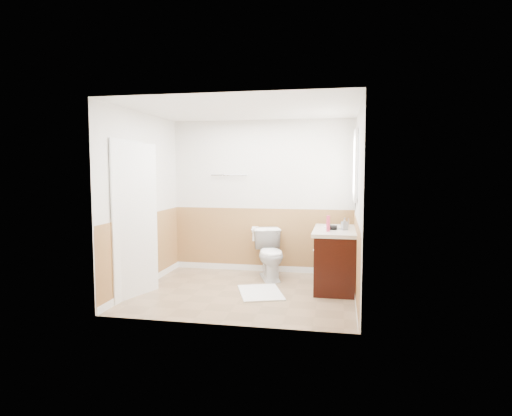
% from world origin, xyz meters
% --- Properties ---
extents(floor, '(3.00, 3.00, 0.00)m').
position_xyz_m(floor, '(0.00, 0.00, 0.00)').
color(floor, '#8C7051').
rests_on(floor, ground).
extents(ceiling, '(3.00, 3.00, 0.00)m').
position_xyz_m(ceiling, '(0.00, 0.00, 2.50)').
color(ceiling, white).
rests_on(ceiling, floor).
extents(wall_back, '(3.00, 0.00, 3.00)m').
position_xyz_m(wall_back, '(0.00, 1.30, 1.25)').
color(wall_back, silver).
rests_on(wall_back, floor).
extents(wall_front, '(3.00, 0.00, 3.00)m').
position_xyz_m(wall_front, '(0.00, -1.30, 1.25)').
color(wall_front, silver).
rests_on(wall_front, floor).
extents(wall_left, '(0.00, 3.00, 3.00)m').
position_xyz_m(wall_left, '(-1.50, 0.00, 1.25)').
color(wall_left, silver).
rests_on(wall_left, floor).
extents(wall_right, '(0.00, 3.00, 3.00)m').
position_xyz_m(wall_right, '(1.50, 0.00, 1.25)').
color(wall_right, silver).
rests_on(wall_right, floor).
extents(wainscot_back, '(3.00, 0.00, 3.00)m').
position_xyz_m(wainscot_back, '(0.00, 1.29, 0.50)').
color(wainscot_back, '#AE7D45').
rests_on(wainscot_back, floor).
extents(wainscot_front, '(3.00, 0.00, 3.00)m').
position_xyz_m(wainscot_front, '(0.00, -1.29, 0.50)').
color(wainscot_front, '#AE7D45').
rests_on(wainscot_front, floor).
extents(wainscot_left, '(0.00, 2.60, 2.60)m').
position_xyz_m(wainscot_left, '(-1.49, 0.00, 0.50)').
color(wainscot_left, '#AE7D45').
rests_on(wainscot_left, floor).
extents(wainscot_right, '(0.00, 2.60, 2.60)m').
position_xyz_m(wainscot_right, '(1.49, 0.00, 0.50)').
color(wainscot_right, '#AE7D45').
rests_on(wainscot_right, floor).
extents(toilet, '(0.65, 0.84, 0.76)m').
position_xyz_m(toilet, '(0.22, 0.83, 0.38)').
color(toilet, white).
rests_on(toilet, floor).
extents(bath_mat, '(0.78, 0.94, 0.02)m').
position_xyz_m(bath_mat, '(0.22, -0.02, 0.01)').
color(bath_mat, white).
rests_on(bath_mat, floor).
extents(vanity_cabinet, '(0.55, 1.10, 0.80)m').
position_xyz_m(vanity_cabinet, '(1.21, 0.46, 0.40)').
color(vanity_cabinet, black).
rests_on(vanity_cabinet, floor).
extents(vanity_knob_left, '(0.03, 0.03, 0.03)m').
position_xyz_m(vanity_knob_left, '(0.91, 0.36, 0.55)').
color(vanity_knob_left, silver).
rests_on(vanity_knob_left, vanity_cabinet).
extents(vanity_knob_right, '(0.03, 0.03, 0.03)m').
position_xyz_m(vanity_knob_right, '(0.91, 0.56, 0.55)').
color(vanity_knob_right, white).
rests_on(vanity_knob_right, vanity_cabinet).
extents(countertop, '(0.60, 1.15, 0.05)m').
position_xyz_m(countertop, '(1.20, 0.46, 0.83)').
color(countertop, beige).
rests_on(countertop, vanity_cabinet).
extents(sink_basin, '(0.36, 0.36, 0.02)m').
position_xyz_m(sink_basin, '(1.21, 0.61, 0.86)').
color(sink_basin, silver).
rests_on(sink_basin, countertop).
extents(faucet, '(0.02, 0.02, 0.14)m').
position_xyz_m(faucet, '(1.39, 0.61, 0.92)').
color(faucet, silver).
rests_on(faucet, countertop).
extents(lotion_bottle, '(0.05, 0.05, 0.22)m').
position_xyz_m(lotion_bottle, '(1.11, 0.19, 0.96)').
color(lotion_bottle, '#C23252').
rests_on(lotion_bottle, countertop).
extents(soap_dispenser, '(0.10, 0.10, 0.17)m').
position_xyz_m(soap_dispenser, '(1.33, 0.40, 0.93)').
color(soap_dispenser, gray).
rests_on(soap_dispenser, countertop).
extents(hair_dryer_body, '(0.14, 0.07, 0.07)m').
position_xyz_m(hair_dryer_body, '(1.16, 0.37, 0.89)').
color(hair_dryer_body, black).
rests_on(hair_dryer_body, countertop).
extents(hair_dryer_handle, '(0.03, 0.03, 0.07)m').
position_xyz_m(hair_dryer_handle, '(1.13, 0.34, 0.86)').
color(hair_dryer_handle, black).
rests_on(hair_dryer_handle, countertop).
extents(mirror_panel, '(0.02, 0.35, 0.90)m').
position_xyz_m(mirror_panel, '(1.48, 1.10, 1.55)').
color(mirror_panel, silver).
rests_on(mirror_panel, wall_right).
extents(window_frame, '(0.04, 0.80, 1.00)m').
position_xyz_m(window_frame, '(1.47, 0.59, 1.75)').
color(window_frame, white).
rests_on(window_frame, wall_right).
extents(window_glass, '(0.01, 0.70, 0.90)m').
position_xyz_m(window_glass, '(1.49, 0.59, 1.75)').
color(window_glass, white).
rests_on(window_glass, wall_right).
extents(door, '(0.29, 0.78, 2.04)m').
position_xyz_m(door, '(-1.40, -0.45, 1.02)').
color(door, white).
rests_on(door, wall_left).
extents(door_frame, '(0.02, 0.92, 2.10)m').
position_xyz_m(door_frame, '(-1.48, -0.45, 1.03)').
color(door_frame, white).
rests_on(door_frame, wall_left).
extents(door_knob, '(0.06, 0.06, 0.06)m').
position_xyz_m(door_knob, '(-1.34, -0.12, 0.95)').
color(door_knob, silver).
rests_on(door_knob, door).
extents(towel_bar, '(0.62, 0.02, 0.02)m').
position_xyz_m(towel_bar, '(-0.55, 1.25, 1.60)').
color(towel_bar, silver).
rests_on(towel_bar, wall_back).
extents(tp_holder_bar, '(0.14, 0.02, 0.02)m').
position_xyz_m(tp_holder_bar, '(-0.10, 1.23, 0.70)').
color(tp_holder_bar, silver).
rests_on(tp_holder_bar, wall_back).
extents(tp_roll, '(0.10, 0.11, 0.11)m').
position_xyz_m(tp_roll, '(-0.10, 1.23, 0.70)').
color(tp_roll, white).
rests_on(tp_roll, tp_holder_bar).
extents(tp_sheet, '(0.10, 0.01, 0.16)m').
position_xyz_m(tp_sheet, '(-0.10, 1.23, 0.59)').
color(tp_sheet, white).
rests_on(tp_sheet, tp_roll).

